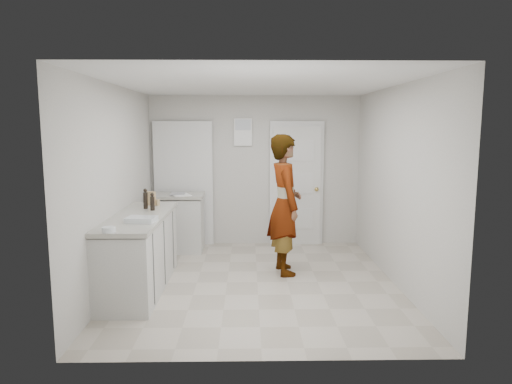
{
  "coord_description": "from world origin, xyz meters",
  "views": [
    {
      "loc": [
        -0.12,
        -5.65,
        1.98
      ],
      "look_at": [
        -0.01,
        0.4,
        1.12
      ],
      "focal_mm": 32.0,
      "sensor_mm": 36.0,
      "label": 1
    }
  ],
  "objects_px": {
    "spice_jar": "(158,203)",
    "baking_dish": "(141,220)",
    "oil_cruet_a": "(152,202)",
    "egg_bowl": "(109,230)",
    "person": "(285,205)",
    "oil_cruet_b": "(145,199)",
    "cake_mix_box": "(151,199)"
  },
  "relations": [
    {
      "from": "spice_jar",
      "to": "oil_cruet_b",
      "type": "relative_size",
      "value": 0.3
    },
    {
      "from": "cake_mix_box",
      "to": "spice_jar",
      "type": "relative_size",
      "value": 2.37
    },
    {
      "from": "cake_mix_box",
      "to": "oil_cruet_a",
      "type": "height_order",
      "value": "oil_cruet_a"
    },
    {
      "from": "person",
      "to": "cake_mix_box",
      "type": "relative_size",
      "value": 9.97
    },
    {
      "from": "cake_mix_box",
      "to": "spice_jar",
      "type": "distance_m",
      "value": 0.11
    },
    {
      "from": "person",
      "to": "oil_cruet_a",
      "type": "distance_m",
      "value": 1.75
    },
    {
      "from": "oil_cruet_b",
      "to": "egg_bowl",
      "type": "distance_m",
      "value": 1.35
    },
    {
      "from": "oil_cruet_b",
      "to": "person",
      "type": "bearing_deg",
      "value": 5.06
    },
    {
      "from": "spice_jar",
      "to": "oil_cruet_b",
      "type": "xyz_separation_m",
      "value": [
        -0.11,
        -0.24,
        0.09
      ]
    },
    {
      "from": "cake_mix_box",
      "to": "oil_cruet_b",
      "type": "distance_m",
      "value": 0.25
    },
    {
      "from": "spice_jar",
      "to": "egg_bowl",
      "type": "xyz_separation_m",
      "value": [
        -0.19,
        -1.59,
        -0.01
      ]
    },
    {
      "from": "person",
      "to": "spice_jar",
      "type": "distance_m",
      "value": 1.73
    },
    {
      "from": "person",
      "to": "baking_dish",
      "type": "height_order",
      "value": "person"
    },
    {
      "from": "person",
      "to": "spice_jar",
      "type": "height_order",
      "value": "person"
    },
    {
      "from": "spice_jar",
      "to": "oil_cruet_a",
      "type": "distance_m",
      "value": 0.37
    },
    {
      "from": "cake_mix_box",
      "to": "spice_jar",
      "type": "bearing_deg",
      "value": 21.21
    },
    {
      "from": "spice_jar",
      "to": "baking_dish",
      "type": "bearing_deg",
      "value": -88.7
    },
    {
      "from": "person",
      "to": "baking_dish",
      "type": "bearing_deg",
      "value": 110.39
    },
    {
      "from": "oil_cruet_a",
      "to": "oil_cruet_b",
      "type": "height_order",
      "value": "oil_cruet_b"
    },
    {
      "from": "oil_cruet_a",
      "to": "oil_cruet_b",
      "type": "xyz_separation_m",
      "value": [
        -0.11,
        0.12,
        0.02
      ]
    },
    {
      "from": "cake_mix_box",
      "to": "oil_cruet_b",
      "type": "bearing_deg",
      "value": -70.34
    },
    {
      "from": "cake_mix_box",
      "to": "oil_cruet_a",
      "type": "distance_m",
      "value": 0.38
    },
    {
      "from": "cake_mix_box",
      "to": "oil_cruet_b",
      "type": "xyz_separation_m",
      "value": [
        -0.02,
        -0.25,
        0.03
      ]
    },
    {
      "from": "spice_jar",
      "to": "oil_cruet_a",
      "type": "bearing_deg",
      "value": -89.59
    },
    {
      "from": "person",
      "to": "egg_bowl",
      "type": "relative_size",
      "value": 13.63
    },
    {
      "from": "person",
      "to": "oil_cruet_a",
      "type": "bearing_deg",
      "value": 89.25
    },
    {
      "from": "oil_cruet_a",
      "to": "oil_cruet_b",
      "type": "bearing_deg",
      "value": 132.67
    },
    {
      "from": "oil_cruet_a",
      "to": "egg_bowl",
      "type": "height_order",
      "value": "oil_cruet_a"
    },
    {
      "from": "oil_cruet_b",
      "to": "baking_dish",
      "type": "bearing_deg",
      "value": -80.79
    },
    {
      "from": "oil_cruet_a",
      "to": "egg_bowl",
      "type": "distance_m",
      "value": 1.24
    },
    {
      "from": "oil_cruet_a",
      "to": "egg_bowl",
      "type": "relative_size",
      "value": 1.65
    },
    {
      "from": "baking_dish",
      "to": "cake_mix_box",
      "type": "bearing_deg",
      "value": 95.99
    }
  ]
}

